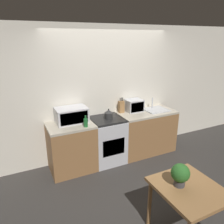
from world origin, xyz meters
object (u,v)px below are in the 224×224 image
Objects in this scene: stove_range at (107,140)px; dining_table at (188,195)px; kettle at (109,114)px; bottle at (86,122)px; microwave at (71,115)px; toaster_oven at (134,105)px.

stove_range is 1.17× the size of dining_table.
stove_range is at bearing 159.78° from kettle.
bottle is 0.26× the size of dining_table.
bottle reaches higher than stove_range.
dining_table is at bearing -70.70° from microwave.
stove_range is at bearing 23.18° from bottle.
microwave reaches higher than kettle.
microwave is at bearing 171.25° from stove_range.
microwave is at bearing -178.01° from toaster_oven.
stove_range is 1.62× the size of microwave.
microwave is at bearing 109.30° from dining_table.
microwave is 0.35m from bottle.
toaster_oven is at bearing 13.61° from kettle.
microwave is 1.64× the size of toaster_oven.
dining_table is at bearing -105.00° from toaster_oven.
bottle is at bearing -156.82° from stove_range.
bottle is (-0.53, -0.20, -0.01)m from kettle.
dining_table is (0.07, -2.03, -0.36)m from kettle.
toaster_oven reaches higher than dining_table.
stove_range is at bearing 92.83° from dining_table.
stove_range is at bearing -8.75° from microwave.
stove_range is 2.05m from dining_table.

